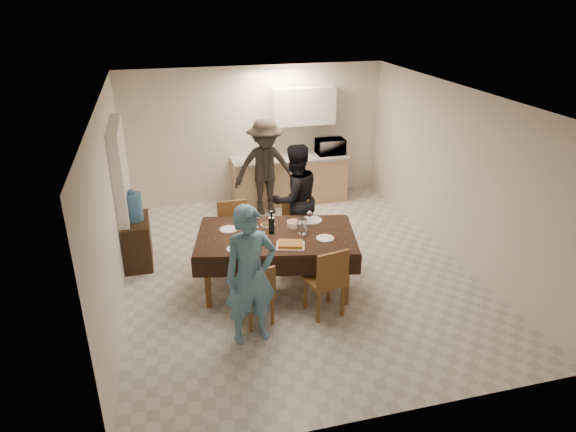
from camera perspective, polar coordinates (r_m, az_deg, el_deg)
The scene contains 33 objects.
floor at distance 7.76m, azimuth 0.97°, elevation -5.99°, with size 5.00×6.00×0.02m, color beige.
ceiling at distance 6.85m, azimuth 1.12°, elevation 13.23°, with size 5.00×6.00×0.02m, color white.
wall_back at distance 9.98m, azimuth -3.65°, elevation 8.96°, with size 5.00×0.02×2.60m, color beige.
wall_front at distance 4.69m, azimuth 11.09°, elevation -9.81°, with size 5.00×0.02×2.60m, color beige.
wall_left at distance 7.00m, azimuth -19.09°, elevation 1.00°, with size 0.02×6.00×2.60m, color beige.
wall_right at distance 8.20m, azimuth 18.17°, elevation 4.44°, with size 0.02×6.00×2.60m, color beige.
stub_partition at distance 8.20m, azimuth -17.88°, elevation 2.61°, with size 0.15×1.40×2.10m, color beige.
kitchen_base_cabinet at distance 10.08m, azimuth 0.19°, elevation 3.96°, with size 2.20×0.60×0.86m, color tan.
kitchen_worktop at distance 9.93m, azimuth 0.19°, elevation 6.43°, with size 2.24×0.64×0.05m, color #9E9D99.
upper_cabinet at distance 9.89m, azimuth 1.71°, elevation 12.14°, with size 1.20×0.34×0.70m, color silver.
dining_table at distance 6.97m, azimuth -1.34°, elevation -2.31°, with size 2.33×1.66×0.83m.
chair_near_left at distance 6.32m, azimuth -3.56°, elevation -8.25°, with size 0.48×0.48×0.45m.
chair_near_right at distance 6.47m, azimuth 4.34°, elevation -6.65°, with size 0.51×0.52×0.52m.
chair_far_left at distance 7.56m, azimuth -5.80°, elevation -1.81°, with size 0.45×0.45×0.53m.
chair_far_right at distance 7.75m, azimuth 0.78°, elevation -1.31°, with size 0.56×0.57×0.50m.
console at distance 8.11m, azimuth -16.38°, elevation -2.74°, with size 0.39×0.78×0.73m, color black.
water_jug at distance 7.88m, azimuth -16.85°, elevation 0.96°, with size 0.27×0.27×0.41m, color teal.
wine_bottle at distance 6.92m, azimuth -1.85°, elevation -0.70°, with size 0.08×0.08×0.32m, color black, non-canonical shape.
water_pitcher at distance 6.95m, azimuth 1.56°, elevation -1.12°, with size 0.13×0.13×0.21m, color white.
savoury_tart at distance 6.64m, azimuth 0.26°, elevation -3.15°, with size 0.37×0.27×0.05m, color #BD8837.
salad_bowl at distance 7.16m, azimuth 0.66°, elevation -0.89°, with size 0.19×0.19×0.08m, color white.
mushroom_dish at distance 7.18m, azimuth -2.25°, elevation -1.02°, with size 0.18×0.18×0.03m, color white.
wine_glass_a at distance 6.60m, azimuth -5.49°, elevation -2.79°, with size 0.08×0.08×0.17m, color white, non-canonical shape.
wine_glass_b at distance 7.27m, azimuth 2.42°, elevation -0.08°, with size 0.08×0.08×0.18m, color white, non-canonical shape.
wine_glass_c at distance 7.15m, azimuth -3.46°, elevation -0.58°, with size 0.08×0.08×0.17m, color white, non-canonical shape.
plate_near_left at distance 6.59m, azimuth -5.82°, elevation -3.65°, with size 0.23×0.23×0.01m, color white.
plate_near_right at distance 6.84m, azimuth 4.14°, elevation -2.48°, with size 0.24×0.24×0.01m, color white.
plate_far_left at distance 7.12m, azimuth -6.61°, elevation -1.48°, with size 0.25×0.25×0.01m, color white.
plate_far_right at distance 7.36m, azimuth 2.67°, elevation -0.47°, with size 0.29×0.29×0.02m, color white.
microwave at distance 10.11m, azimuth 4.73°, elevation 7.71°, with size 0.54×0.37×0.30m, color silver.
person_near at distance 5.93m, azimuth -4.17°, elevation -6.64°, with size 0.63×0.41×1.72m, color #5587A4.
person_far at distance 7.99m, azimuth 0.75°, elevation 1.92°, with size 0.85×0.66×1.75m, color black.
person_kitchen at distance 9.38m, azimuth -2.51°, elevation 5.41°, with size 1.15×0.66×1.79m, color black.
Camera 1 is at (-1.83, -6.47, 3.87)m, focal length 32.00 mm.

